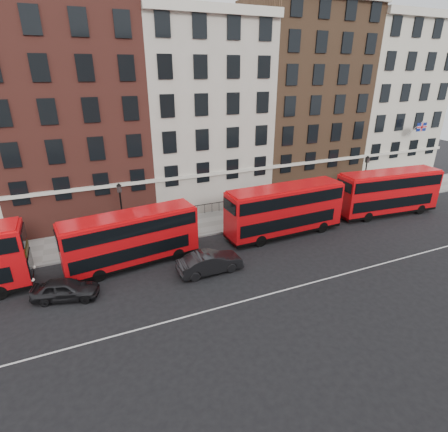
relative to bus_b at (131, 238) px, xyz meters
name	(u,v)px	position (x,y,z in m)	size (l,w,h in m)	color
ground	(285,272)	(10.07, -5.53, -2.24)	(120.00, 120.00, 0.00)	black
pavement	(228,219)	(10.07, 4.97, -2.16)	(80.00, 5.00, 0.15)	gray
kerb	(238,229)	(10.07, 2.47, -2.16)	(80.00, 0.30, 0.16)	gray
road_centre_line	(301,286)	(10.07, -7.53, -2.23)	(70.00, 0.12, 0.01)	white
building_terrace	(197,106)	(9.76, 12.35, 8.00)	(64.00, 11.95, 22.00)	#B6B19D
bus_b	(131,238)	(0.00, 0.00, 0.00)	(10.15, 3.63, 4.17)	red
bus_c	(284,209)	(13.33, 0.00, 0.20)	(10.92, 2.96, 4.55)	red
bus_d	(388,192)	(25.57, 0.01, 0.20)	(11.00, 3.52, 4.55)	red
car_rear	(65,289)	(-4.78, -2.69, -1.53)	(1.67, 4.15, 1.41)	black
car_front	(210,262)	(4.98, -3.34, -1.45)	(1.68, 4.81, 1.59)	black
lamp_post_left	(122,211)	(-0.05, 3.62, 0.84)	(0.44, 0.44, 5.33)	black
lamp_post_right	(365,177)	(25.44, 3.20, 0.84)	(0.44, 0.44, 5.33)	black
traffic_light	(410,178)	(31.60, 2.57, 0.21)	(0.25, 0.45, 3.27)	black
iron_railings	(219,207)	(10.07, 7.17, -1.59)	(6.60, 0.06, 1.00)	black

